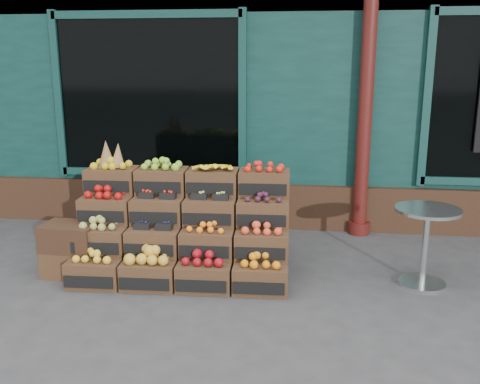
# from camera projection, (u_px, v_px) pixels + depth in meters

# --- Properties ---
(ground) EXTENTS (60.00, 60.00, 0.00)m
(ground) POSITION_uv_depth(u_px,v_px,m) (251.00, 294.00, 5.20)
(ground) COLOR #3B3B3D
(ground) RESTS_ON ground
(shop_facade) EXTENTS (12.00, 6.24, 4.80)m
(shop_facade) POSITION_uv_depth(u_px,v_px,m) (282.00, 49.00, 9.54)
(shop_facade) COLOR #0F332F
(shop_facade) RESTS_ON ground
(crate_display) EXTENTS (2.25, 1.16, 1.38)m
(crate_display) POSITION_uv_depth(u_px,v_px,m) (184.00, 233.00, 5.69)
(crate_display) COLOR #462D1B
(crate_display) RESTS_ON ground
(spare_crates) EXTENTS (0.58, 0.42, 0.56)m
(spare_crates) POSITION_uv_depth(u_px,v_px,m) (71.00, 250.00, 5.62)
(spare_crates) COLOR #462D1B
(spare_crates) RESTS_ON ground
(bistro_table) EXTENTS (0.64, 0.64, 0.81)m
(bistro_table) POSITION_uv_depth(u_px,v_px,m) (426.00, 238.00, 5.31)
(bistro_table) COLOR silver
(bistro_table) RESTS_ON ground
(shopkeeper) EXTENTS (0.73, 0.51, 1.92)m
(shopkeeper) POSITION_uv_depth(u_px,v_px,m) (159.00, 146.00, 8.04)
(shopkeeper) COLOR #19592D
(shopkeeper) RESTS_ON ground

